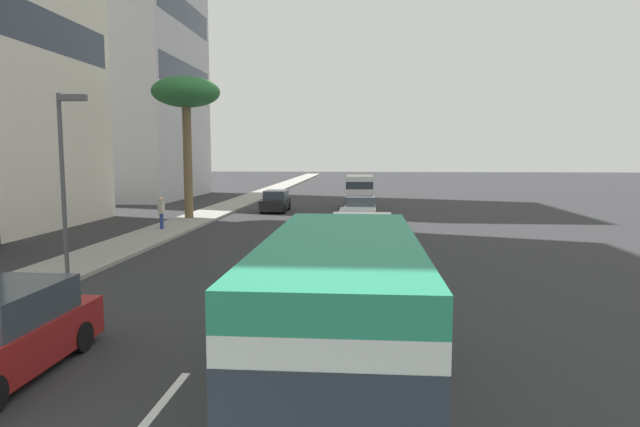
% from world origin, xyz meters
% --- Properties ---
extents(ground_plane, '(198.00, 198.00, 0.00)m').
position_xyz_m(ground_plane, '(31.50, 0.00, 0.00)').
color(ground_plane, '#2D2D30').
extents(sidewalk_right, '(162.00, 2.74, 0.15)m').
position_xyz_m(sidewalk_right, '(31.50, 7.33, 0.07)').
color(sidewalk_right, '#9E9B93').
rests_on(sidewalk_right, ground_plane).
extents(lane_stripe_near, '(3.20, 0.16, 0.01)m').
position_xyz_m(lane_stripe_near, '(5.53, 0.00, 0.01)').
color(lane_stripe_near, silver).
rests_on(lane_stripe_near, ground_plane).
extents(lane_stripe_mid, '(3.20, 0.16, 0.01)m').
position_xyz_m(lane_stripe_mid, '(16.75, 0.00, 0.01)').
color(lane_stripe_mid, silver).
rests_on(lane_stripe_mid, ground_plane).
extents(lane_stripe_far, '(3.20, 0.16, 0.01)m').
position_xyz_m(lane_stripe_far, '(23.71, 0.00, 0.01)').
color(lane_stripe_far, silver).
rests_on(lane_stripe_far, ground_plane).
extents(minibus_lead, '(6.68, 2.40, 2.89)m').
position_xyz_m(minibus_lead, '(5.58, -3.00, 1.59)').
color(minibus_lead, silver).
rests_on(minibus_lead, ground_plane).
extents(car_second, '(4.21, 1.79, 1.54)m').
position_xyz_m(car_second, '(36.70, 3.10, 0.73)').
color(car_second, black).
rests_on(car_second, ground_plane).
extents(car_third, '(4.51, 1.81, 1.69)m').
position_xyz_m(car_third, '(21.84, -3.05, 0.80)').
color(car_third, silver).
rests_on(car_third, ground_plane).
extents(car_fourth, '(4.55, 1.86, 1.67)m').
position_xyz_m(car_fourth, '(6.75, 3.39, 0.79)').
color(car_fourth, '#A51E1E').
rests_on(car_fourth, ground_plane).
extents(car_fifth, '(4.20, 1.96, 1.57)m').
position_xyz_m(car_fifth, '(31.20, -3.11, 0.75)').
color(car_fifth, beige).
rests_on(car_fifth, ground_plane).
extents(van_sixth, '(5.35, 2.06, 2.21)m').
position_xyz_m(van_sixth, '(13.05, -3.28, 1.27)').
color(van_sixth, white).
rests_on(van_sixth, ground_plane).
extents(van_seventh, '(4.62, 2.16, 2.52)m').
position_xyz_m(van_seventh, '(39.94, -3.02, 1.44)').
color(van_seventh, white).
rests_on(van_seventh, ground_plane).
extents(pedestrian_near_lamp, '(0.32, 0.38, 1.73)m').
position_xyz_m(pedestrian_near_lamp, '(25.76, 7.54, 1.11)').
color(pedestrian_near_lamp, navy).
rests_on(pedestrian_near_lamp, sidewalk_right).
extents(palm_tree, '(4.20, 4.20, 8.82)m').
position_xyz_m(palm_tree, '(31.01, 7.75, 7.77)').
color(palm_tree, brown).
rests_on(palm_tree, sidewalk_right).
extents(street_lamp, '(0.24, 0.97, 5.93)m').
position_xyz_m(street_lamp, '(14.26, 6.24, 3.88)').
color(street_lamp, '#4C4C51').
rests_on(street_lamp, sidewalk_right).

